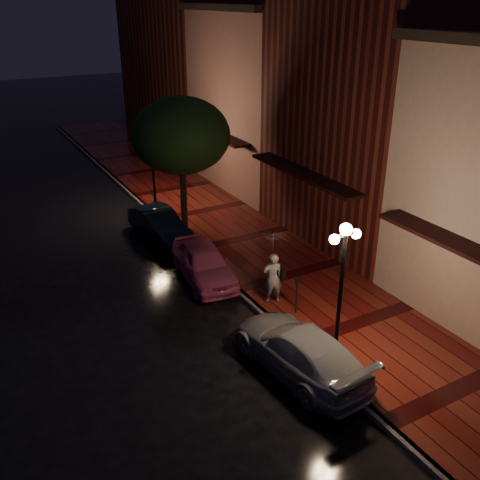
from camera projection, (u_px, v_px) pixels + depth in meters
ground at (238, 293)px, 19.06m from camera, size 120.00×120.00×0.00m
sidewalk at (290, 276)px, 20.03m from camera, size 4.50×60.00×0.15m
curb at (238, 291)px, 19.03m from camera, size 0.25×60.00×0.15m
storefront_mid at (366, 109)px, 21.45m from camera, size 5.00×8.00×11.00m
storefront_far at (262, 103)px, 28.22m from camera, size 5.00×8.00×9.00m
storefront_extra at (185, 71)px, 35.94m from camera, size 5.00×12.00×10.00m
streetlamp_near at (341, 288)px, 14.17m from camera, size 0.96×0.36×4.31m
streetlamp_far at (152, 159)px, 25.27m from camera, size 0.96×0.36×4.31m
street_tree at (181, 138)px, 22.31m from camera, size 4.16×4.16×5.80m
pink_car at (204, 263)px, 19.72m from camera, size 2.09×4.17×1.36m
navy_car at (159, 224)px, 23.08m from camera, size 1.65×4.01×1.29m
silver_car at (299, 350)px, 14.86m from camera, size 2.29×4.82×1.36m
woman_with_umbrella at (273, 257)px, 17.52m from camera, size 1.06×1.08×2.56m
parking_meter at (297, 292)px, 17.26m from camera, size 0.12×0.09×1.31m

